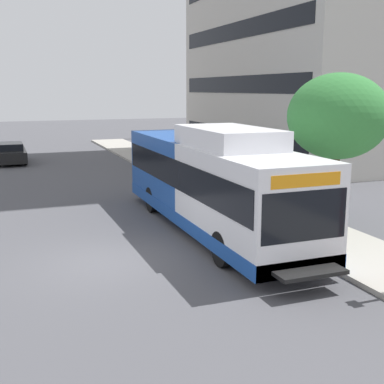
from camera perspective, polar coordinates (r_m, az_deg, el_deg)
The scene contains 6 objects.
ground_plane at distance 22.28m, azimuth -13.77°, elevation -1.28°, with size 120.00×120.00×0.00m, color #4C4C51.
sidewalk_curb at distance 22.33m, azimuth 5.02°, elevation -0.78°, with size 3.00×56.00×0.14m, color #A8A399.
transit_bus at distance 17.28m, azimuth 2.13°, elevation 1.16°, with size 2.58×12.25×3.65m.
street_tree_near_stop at distance 17.18m, azimuth 16.16°, elevation 8.16°, with size 3.27×3.27×5.21m.
parked_car_far_lane at distance 35.58m, azimuth -19.73°, elevation 4.17°, with size 1.80×4.50×1.33m.
lattice_comm_tower at distance 53.93m, azimuth 4.74°, elevation 15.20°, with size 1.10×1.10×25.23m.
Camera 1 is at (-2.59, -13.59, 4.82)m, focal length 47.23 mm.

